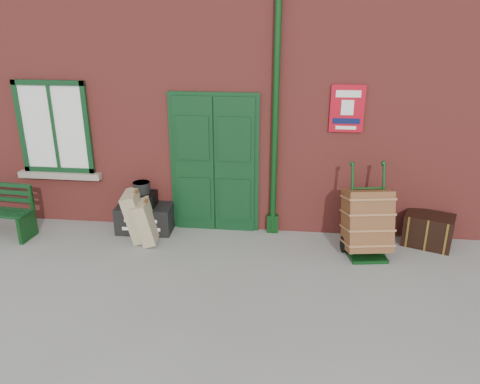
# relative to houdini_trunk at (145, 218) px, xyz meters

# --- Properties ---
(ground) EXTENTS (80.00, 80.00, 0.00)m
(ground) POSITION_rel_houdini_trunk_xyz_m (1.43, -1.24, -0.22)
(ground) COLOR gray
(ground) RESTS_ON ground
(station_building) EXTENTS (10.30, 4.30, 4.36)m
(station_building) POSITION_rel_houdini_trunk_xyz_m (1.43, 2.25, 1.94)
(station_building) COLOR maroon
(station_building) RESTS_ON ground
(houdini_trunk) EXTENTS (0.90, 0.51, 0.44)m
(houdini_trunk) POSITION_rel_houdini_trunk_xyz_m (0.00, 0.00, 0.00)
(houdini_trunk) COLOR black
(houdini_trunk) RESTS_ON ground
(strongbox) EXTENTS (0.50, 0.37, 0.22)m
(strongbox) POSITION_rel_houdini_trunk_xyz_m (-0.05, 0.00, 0.33)
(strongbox) COLOR black
(strongbox) RESTS_ON houdini_trunk
(hatbox) EXTENTS (0.27, 0.27, 0.18)m
(hatbox) POSITION_rel_houdini_trunk_xyz_m (-0.02, 0.01, 0.53)
(hatbox) COLOR black
(hatbox) RESTS_ON strongbox
(suitcase_back) EXTENTS (0.45, 0.59, 0.80)m
(suitcase_back) POSITION_rel_houdini_trunk_xyz_m (-0.03, -0.28, 0.18)
(suitcase_back) COLOR tan
(suitcase_back) RESTS_ON ground
(suitcase_front) EXTENTS (0.40, 0.53, 0.68)m
(suitcase_front) POSITION_rel_houdini_trunk_xyz_m (0.15, -0.38, 0.12)
(suitcase_front) COLOR tan
(suitcase_front) RESTS_ON ground
(porter_trolley) EXTENTS (0.75, 0.79, 1.34)m
(porter_trolley) POSITION_rel_houdini_trunk_xyz_m (3.48, -0.37, 0.30)
(porter_trolley) COLOR #0D3713
(porter_trolley) RESTS_ON ground
(dark_trunk) EXTENTS (0.82, 0.68, 0.50)m
(dark_trunk) POSITION_rel_houdini_trunk_xyz_m (4.48, 0.01, 0.03)
(dark_trunk) COLOR black
(dark_trunk) RESTS_ON ground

